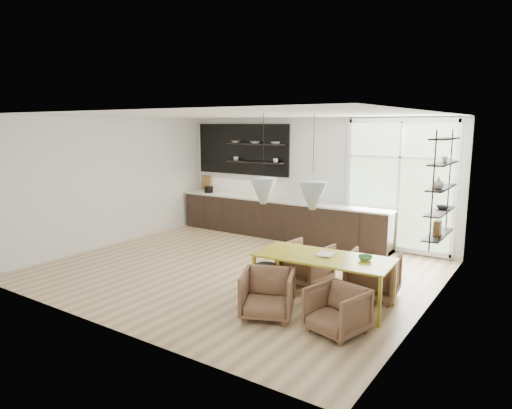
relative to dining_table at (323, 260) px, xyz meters
name	(u,v)px	position (x,y,z in m)	size (l,w,h in m)	color
room	(292,190)	(-1.52, 1.68, 0.76)	(7.02, 6.01, 2.91)	#DBBA8B
kitchen_run	(278,213)	(-2.80, 3.27, -0.10)	(5.54, 0.69, 2.75)	black
right_shelving	(441,191)	(1.26, 1.76, 0.95)	(0.26, 1.22, 1.90)	black
dining_table	(323,260)	(0.00, 0.00, 0.00)	(2.11, 1.07, 0.75)	gold
armchair_back_left	(306,263)	(-0.66, 0.69, -0.34)	(0.76, 0.78, 0.71)	brown
armchair_back_right	(373,275)	(0.54, 0.69, -0.34)	(0.77, 0.80, 0.72)	brown
armchair_front_left	(268,294)	(-0.44, -0.89, -0.36)	(0.72, 0.74, 0.68)	brown
armchair_front_right	(337,310)	(0.60, -0.83, -0.39)	(0.67, 0.69, 0.63)	brown
wire_stool	(266,274)	(-1.01, -0.05, -0.40)	(0.36, 0.36, 0.46)	black
table_book	(318,253)	(-0.12, 0.06, 0.07)	(0.23, 0.31, 0.03)	white
table_bowl	(365,258)	(0.59, 0.17, 0.08)	(0.21, 0.21, 0.07)	#4E8B4D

